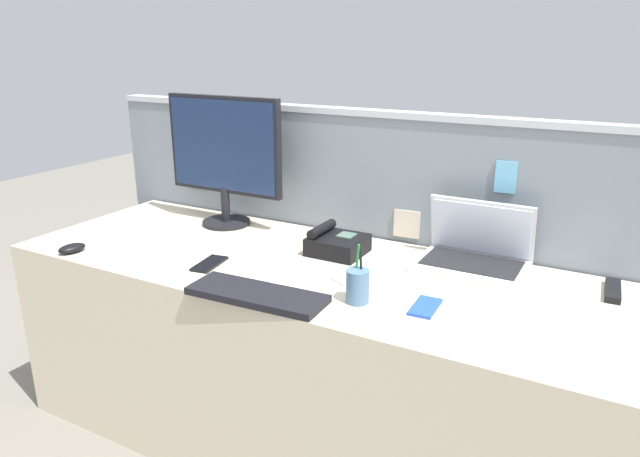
{
  "coord_description": "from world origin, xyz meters",
  "views": [
    {
      "loc": [
        0.92,
        -1.62,
        1.45
      ],
      "look_at": [
        0.0,
        0.05,
        0.83
      ],
      "focal_mm": 32.86,
      "sensor_mm": 36.0,
      "label": 1
    }
  ],
  "objects": [
    {
      "name": "cubicle_divider",
      "position": [
        0.0,
        0.41,
        0.6
      ],
      "size": [
        2.42,
        0.07,
        1.2
      ],
      "color": "gray",
      "rests_on": "ground_plane"
    },
    {
      "name": "keyboard_main",
      "position": [
        -0.02,
        -0.31,
        0.72
      ],
      "size": [
        0.43,
        0.17,
        0.02
      ],
      "primitive_type": "cube",
      "rotation": [
        0.0,
        0.0,
        0.05
      ],
      "color": "black",
      "rests_on": "desk"
    },
    {
      "name": "cell_phone_black_slab",
      "position": [
        -0.31,
        -0.17,
        0.72
      ],
      "size": [
        0.09,
        0.16,
        0.01
      ],
      "primitive_type": "cube",
      "rotation": [
        0.0,
        0.0,
        0.15
      ],
      "color": "black",
      "rests_on": "desk"
    },
    {
      "name": "cell_phone_white_slab",
      "position": [
        0.18,
        -0.02,
        0.72
      ],
      "size": [
        0.14,
        0.17,
        0.01
      ],
      "primitive_type": "cube",
      "rotation": [
        0.0,
        0.0,
        -0.47
      ],
      "color": "silver",
      "rests_on": "desk"
    },
    {
      "name": "computer_mouse_right_hand",
      "position": [
        -0.83,
        -0.31,
        0.73
      ],
      "size": [
        0.08,
        0.11,
        0.03
      ],
      "primitive_type": "ellipsoid",
      "rotation": [
        0.0,
        0.0,
        -0.22
      ],
      "color": "black",
      "rests_on": "desk"
    },
    {
      "name": "cell_phone_blue_case",
      "position": [
        0.45,
        -0.13,
        0.72
      ],
      "size": [
        0.07,
        0.14,
        0.01
      ],
      "primitive_type": "cube",
      "rotation": [
        0.0,
        0.0,
        0.05
      ],
      "color": "blue",
      "rests_on": "desk"
    },
    {
      "name": "laptop",
      "position": [
        0.48,
        0.27,
        0.76
      ],
      "size": [
        0.36,
        0.26,
        0.22
      ],
      "color": "silver",
      "rests_on": "desk"
    },
    {
      "name": "desk",
      "position": [
        0.0,
        0.0,
        0.36
      ],
      "size": [
        2.19,
        0.75,
        0.71
      ],
      "primitive_type": "cube",
      "color": "beige",
      "rests_on": "ground_plane"
    },
    {
      "name": "desktop_monitor",
      "position": [
        -0.55,
        0.24,
        1.01
      ],
      "size": [
        0.53,
        0.2,
        0.53
      ],
      "color": "black",
      "rests_on": "desk"
    },
    {
      "name": "pen_cup",
      "position": [
        0.26,
        -0.19,
        0.76
      ],
      "size": [
        0.07,
        0.07,
        0.18
      ],
      "color": "#4C7093",
      "rests_on": "desk"
    },
    {
      "name": "tv_remote",
      "position": [
        0.91,
        0.24,
        0.72
      ],
      "size": [
        0.05,
        0.17,
        0.02
      ],
      "primitive_type": "cube",
      "rotation": [
        0.0,
        0.0,
        0.06
      ],
      "color": "black",
      "rests_on": "desk"
    },
    {
      "name": "desk_phone",
      "position": [
        0.01,
        0.15,
        0.75
      ],
      "size": [
        0.19,
        0.18,
        0.1
      ],
      "color": "black",
      "rests_on": "desk"
    },
    {
      "name": "ground_plane",
      "position": [
        0.0,
        0.0,
        0.0
      ],
      "size": [
        10.0,
        10.0,
        0.0
      ],
      "primitive_type": "plane",
      "color": "slate"
    }
  ]
}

